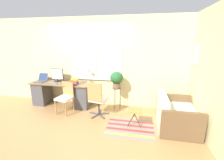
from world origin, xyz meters
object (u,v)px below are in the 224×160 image
(monitor, at_px, (57,75))
(office_chair_swivel, at_px, (97,98))
(laptop, at_px, (41,80))
(plant_stand, at_px, (117,91))
(mouse, at_px, (59,84))
(couch_loveseat, at_px, (175,116))
(book_stack, at_px, (75,82))
(desk_lamp, at_px, (88,72))
(folding_stool, at_px, (135,112))
(keyboard, at_px, (53,83))
(desk_chair_wooden, at_px, (65,96))
(potted_plant, at_px, (117,79))

(monitor, height_order, office_chair_swivel, monitor)
(laptop, xyz_separation_m, plant_stand, (2.42, 0.05, -0.22))
(mouse, height_order, couch_loveseat, couch_loveseat)
(book_stack, height_order, plant_stand, book_stack)
(monitor, bearing_deg, couch_loveseat, -12.66)
(laptop, bearing_deg, office_chair_swivel, -14.23)
(monitor, distance_m, plant_stand, 1.96)
(book_stack, bearing_deg, desk_lamp, 43.68)
(office_chair_swivel, bearing_deg, couch_loveseat, -174.19)
(book_stack, xyz_separation_m, folding_stool, (1.80, -0.72, -0.45))
(monitor, xyz_separation_m, book_stack, (0.70, -0.25, -0.11))
(couch_loveseat, bearing_deg, keyboard, 81.52)
(desk_chair_wooden, height_order, plant_stand, desk_chair_wooden)
(monitor, xyz_separation_m, folding_stool, (2.50, -0.97, -0.56))
(plant_stand, distance_m, folding_stool, 1.10)
(potted_plant, relative_size, folding_stool, 1.07)
(plant_stand, distance_m, potted_plant, 0.36)
(monitor, relative_size, folding_stool, 0.92)
(potted_plant, bearing_deg, plant_stand, -90.00)
(mouse, distance_m, desk_chair_wooden, 0.50)
(desk_lamp, bearing_deg, keyboard, -162.95)
(potted_plant, bearing_deg, desk_chair_wooden, -160.40)
(book_stack, xyz_separation_m, plant_stand, (1.22, 0.19, -0.26))
(monitor, relative_size, mouse, 6.18)
(folding_stool, bearing_deg, couch_loveseat, 11.93)
(plant_stand, xyz_separation_m, folding_stool, (0.58, -0.91, -0.19))
(desk_chair_wooden, relative_size, plant_stand, 1.30)
(office_chair_swivel, relative_size, plant_stand, 1.47)
(desk_lamp, relative_size, couch_loveseat, 0.38)
(mouse, relative_size, folding_stool, 0.15)
(book_stack, bearing_deg, mouse, -176.08)
(office_chair_swivel, bearing_deg, desk_chair_wooden, 6.17)
(couch_loveseat, xyz_separation_m, folding_stool, (-0.94, -0.20, 0.10))
(keyboard, xyz_separation_m, desk_lamp, (1.02, 0.31, 0.33))
(keyboard, height_order, couch_loveseat, couch_loveseat)
(desk_chair_wooden, distance_m, potted_plant, 1.54)
(office_chair_swivel, height_order, folding_stool, office_chair_swivel)
(keyboard, xyz_separation_m, couch_loveseat, (3.44, -0.51, -0.47))
(keyboard, distance_m, mouse, 0.23)
(keyboard, distance_m, plant_stand, 1.94)
(desk_lamp, distance_m, plant_stand, 1.04)
(desk_chair_wooden, xyz_separation_m, office_chair_swivel, (0.96, -0.07, 0.04))
(book_stack, xyz_separation_m, couch_loveseat, (2.74, -0.52, -0.55))
(monitor, distance_m, office_chair_swivel, 1.68)
(keyboard, distance_m, potted_plant, 1.94)
(book_stack, height_order, couch_loveseat, book_stack)
(office_chair_swivel, distance_m, potted_plant, 0.82)
(desk_chair_wooden, height_order, folding_stool, desk_chair_wooden)
(mouse, height_order, folding_stool, mouse)
(mouse, bearing_deg, desk_lamp, 22.97)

